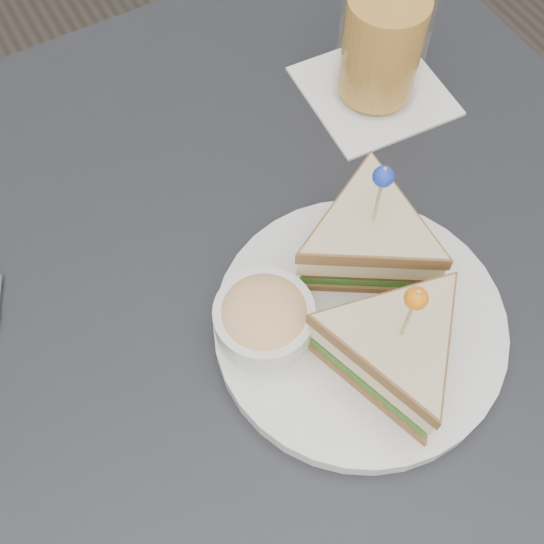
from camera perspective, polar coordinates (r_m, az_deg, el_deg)
The scene contains 4 objects.
ground_plane at distance 1.29m, azimuth -0.17°, elevation -18.02°, with size 3.50×3.50×0.00m, color #3F3833.
table at distance 0.64m, azimuth -0.33°, elevation -6.51°, with size 0.80×0.80×0.75m.
plate_meal at distance 0.54m, azimuth 7.80°, elevation -2.51°, with size 0.30×0.30×0.14m.
drink_set at distance 0.67m, azimuth 9.38°, elevation 19.12°, with size 0.14×0.14×0.17m.
Camera 1 is at (-0.12, -0.22, 1.27)m, focal length 45.00 mm.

